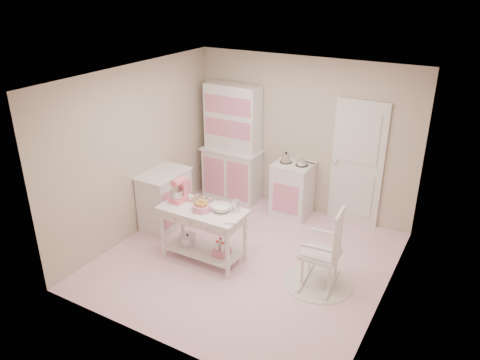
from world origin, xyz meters
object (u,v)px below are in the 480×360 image
object	(u,v)px
stove	(292,189)
rocking_chair	(321,247)
work_table	(203,234)
bread_basket	(202,208)
stand_mixer	(178,191)
hutch	(232,143)
base_cabinet	(165,199)

from	to	relation	value
stove	rocking_chair	world-z (taller)	rocking_chair
work_table	bread_basket	xyz separation A→B (m)	(0.02, -0.05, 0.45)
stand_mixer	hutch	bearing A→B (deg)	99.65
work_table	stand_mixer	world-z (taller)	stand_mixer
stove	work_table	distance (m)	1.95
stove	stand_mixer	xyz separation A→B (m)	(-0.95, -1.86, 0.51)
hutch	stove	distance (m)	1.33
rocking_chair	bread_basket	world-z (taller)	rocking_chair
work_table	bread_basket	size ratio (longest dim) A/B	4.80
stand_mixer	bread_basket	bearing A→B (deg)	-6.87
stove	stand_mixer	distance (m)	2.15
work_table	stand_mixer	bearing A→B (deg)	177.27
hutch	bread_basket	distance (m)	2.10
base_cabinet	stand_mixer	bearing A→B (deg)	-36.92
bread_basket	rocking_chair	bearing A→B (deg)	10.96
hutch	stand_mixer	xyz separation A→B (m)	(0.25, -1.91, -0.07)
stand_mixer	base_cabinet	bearing A→B (deg)	145.25
hutch	work_table	world-z (taller)	hutch
base_cabinet	bread_basket	size ratio (longest dim) A/B	3.68
rocking_chair	stand_mixer	bearing A→B (deg)	-178.51
base_cabinet	work_table	size ratio (longest dim) A/B	0.77
hutch	stand_mixer	distance (m)	1.92
hutch	bread_basket	size ratio (longest dim) A/B	8.32
work_table	stand_mixer	size ratio (longest dim) A/B	3.53
bread_basket	work_table	bearing A→B (deg)	111.80
stove	rocking_chair	distance (m)	1.96
hutch	bread_basket	world-z (taller)	hutch
stand_mixer	bread_basket	world-z (taller)	stand_mixer
hutch	rocking_chair	distance (m)	2.88
hutch	work_table	bearing A→B (deg)	-70.81
base_cabinet	bread_basket	xyz separation A→B (m)	(1.10, -0.57, 0.39)
hutch	work_table	distance (m)	2.14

